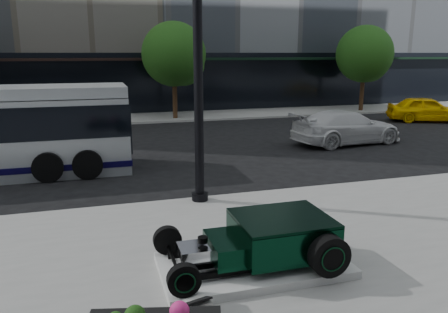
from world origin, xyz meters
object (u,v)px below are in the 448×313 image
object	(u,v)px
hot_rod	(271,237)
lamppost	(198,61)
white_sedan	(347,127)
yellow_taxi	(426,109)

from	to	relation	value
hot_rod	lamppost	distance (m)	5.10
hot_rod	white_sedan	size ratio (longest dim) A/B	0.63
white_sedan	yellow_taxi	size ratio (longest dim) A/B	1.18
lamppost	white_sedan	world-z (taller)	lamppost
hot_rod	yellow_taxi	xyz separation A→B (m)	(15.95, 14.38, 0.05)
hot_rod	yellow_taxi	world-z (taller)	yellow_taxi
lamppost	white_sedan	bearing A→B (deg)	36.16
hot_rod	white_sedan	xyz separation A→B (m)	(7.86, 10.05, 0.05)
hot_rod	white_sedan	bearing A→B (deg)	51.98
hot_rod	yellow_taxi	bearing A→B (deg)	42.05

